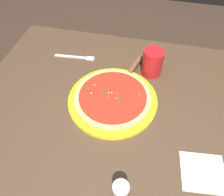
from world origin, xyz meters
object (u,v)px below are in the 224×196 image
at_px(napkin_folded_right, 203,172).
at_px(fork, 77,57).
at_px(pizza, 112,97).
at_px(serving_plate, 112,100).
at_px(pizza_server, 131,72).
at_px(parmesan_shaker, 121,191).
at_px(cup_tall_drink, 153,62).

distance_m(napkin_folded_right, fork, 0.70).
distance_m(pizza, napkin_folded_right, 0.40).
bearing_deg(pizza, serving_plate, 169.37).
distance_m(pizza, fork, 0.31).
bearing_deg(pizza_server, napkin_folded_right, 127.96).
distance_m(serving_plate, parmesan_shaker, 0.35).
bearing_deg(parmesan_shaker, cup_tall_drink, -93.23).
bearing_deg(pizza, parmesan_shaker, 106.52).
bearing_deg(napkin_folded_right, cup_tall_drink, -63.21).
height_order(serving_plate, napkin_folded_right, serving_plate).
xyz_separation_m(serving_plate, parmesan_shaker, (-0.10, 0.33, 0.03)).
distance_m(cup_tall_drink, napkin_folded_right, 0.46).
relative_size(serving_plate, pizza_server, 1.52).
distance_m(pizza_server, cup_tall_drink, 0.10).
relative_size(serving_plate, fork, 1.82).
xyz_separation_m(pizza_server, cup_tall_drink, (-0.08, -0.04, 0.04)).
relative_size(cup_tall_drink, parmesan_shaker, 1.55).
bearing_deg(fork, pizza, 134.62).
bearing_deg(serving_plate, parmesan_shaker, 106.52).
bearing_deg(pizza_server, parmesan_shaker, 96.28).
height_order(cup_tall_drink, napkin_folded_right, cup_tall_drink).
xyz_separation_m(serving_plate, fork, (0.22, -0.22, -0.01)).
xyz_separation_m(pizza, fork, (0.22, -0.22, -0.02)).
distance_m(serving_plate, pizza_server, 0.16).
relative_size(pizza, pizza_server, 1.30).
xyz_separation_m(fork, parmesan_shaker, (-0.31, 0.55, 0.04)).
distance_m(pizza, cup_tall_drink, 0.23).
relative_size(pizza_server, parmesan_shaker, 3.02).
xyz_separation_m(cup_tall_drink, napkin_folded_right, (-0.20, 0.41, -0.06)).
relative_size(pizza, cup_tall_drink, 2.53).
relative_size(pizza, napkin_folded_right, 2.17).
bearing_deg(pizza, pizza_server, -105.98).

